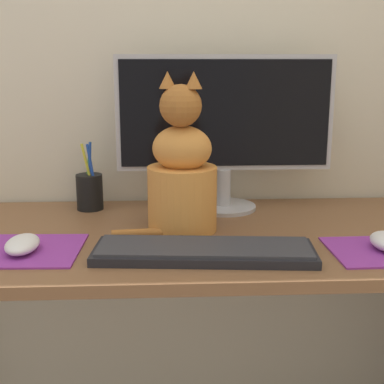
% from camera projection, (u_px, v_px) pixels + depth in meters
% --- Properties ---
extents(wall_back, '(7.00, 0.04, 2.50)m').
position_uv_depth(wall_back, '(192.00, 1.00, 1.41)').
color(wall_back, beige).
rests_on(wall_back, ground_plane).
extents(desk, '(1.46, 0.59, 0.71)m').
position_uv_depth(desk, '(199.00, 273.00, 1.25)').
color(desk, brown).
rests_on(desk, ground_plane).
extents(monitor, '(0.56, 0.17, 0.40)m').
position_uv_depth(monitor, '(225.00, 123.00, 1.37)').
color(monitor, '#B2B2B7').
rests_on(monitor, desk).
extents(keyboard, '(0.45, 0.17, 0.02)m').
position_uv_depth(keyboard, '(203.00, 251.00, 1.07)').
color(keyboard, black).
rests_on(keyboard, desk).
extents(mousepad_left, '(0.23, 0.21, 0.00)m').
position_uv_depth(mousepad_left, '(25.00, 250.00, 1.10)').
color(mousepad_left, purple).
rests_on(mousepad_left, desk).
extents(mousepad_right, '(0.21, 0.18, 0.00)m').
position_uv_depth(mousepad_right, '(381.00, 251.00, 1.10)').
color(mousepad_right, purple).
rests_on(mousepad_right, desk).
extents(computer_mouse_left, '(0.07, 0.11, 0.03)m').
position_uv_depth(computer_mouse_left, '(22.00, 244.00, 1.08)').
color(computer_mouse_left, white).
rests_on(computer_mouse_left, mousepad_left).
extents(cat, '(0.26, 0.19, 0.36)m').
position_uv_depth(cat, '(182.00, 174.00, 1.21)').
color(cat, '#D6893D').
rests_on(cat, desk).
extents(pen_cup, '(0.07, 0.07, 0.18)m').
position_uv_depth(pen_cup, '(90.00, 191.00, 1.40)').
color(pen_cup, black).
rests_on(pen_cup, desk).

